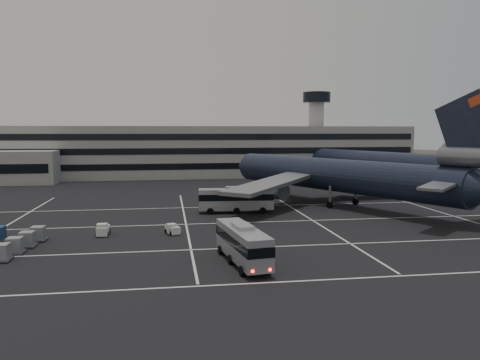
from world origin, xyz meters
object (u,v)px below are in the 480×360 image
Objects in this scene: bus_near at (243,242)px; bus_far at (236,198)px; trijet_main at (337,175)px; tug_a at (103,230)px.

bus_near is 0.94× the size of bus_far.
trijet_main reaches higher than bus_near.
trijet_main reaches higher than tug_a.
bus_far is 4.76× the size of tug_a.
trijet_main reaches higher than bus_far.
trijet_main is 40.97m from tug_a.
bus_far is at bearing 36.78° from tug_a.
bus_far is (-18.11, -4.51, -3.00)m from trijet_main.
bus_far is at bearing 74.85° from bus_near.
trijet_main is 4.54× the size of bus_far.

